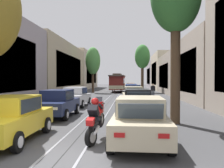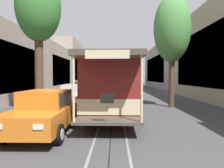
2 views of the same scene
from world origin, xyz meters
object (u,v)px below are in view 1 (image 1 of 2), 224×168
object	(u,v)px
parked_car_beige_mid_right	(133,96)
street_tree_kerb_right_second	(142,57)
parked_car_orange_far_right	(131,87)
motorcycle_with_rider	(95,119)
parked_car_yellow_near_left	(10,118)
parked_car_white_mid_left	(75,97)
parked_car_beige_near_right	(140,120)
pedestrian_on_left_pavement	(153,90)
street_tree_kerb_left_second	(93,61)
parked_car_silver_sixth_right	(132,88)
parked_car_black_second_right	(137,102)
cable_car_trolley	(118,83)
parked_car_navy_second_left	(57,103)
parked_car_navy_fourth_right	(134,92)
parked_car_blue_fifth_right	(131,90)

from	to	relation	value
parked_car_beige_mid_right	street_tree_kerb_right_second	size ratio (longest dim) A/B	0.53
parked_car_orange_far_right	motorcycle_with_rider	bearing A→B (deg)	-92.56
parked_car_yellow_near_left	motorcycle_with_rider	size ratio (longest dim) A/B	2.25
parked_car_white_mid_left	street_tree_kerb_right_second	size ratio (longest dim) A/B	0.53
parked_car_beige_mid_right	parked_car_orange_far_right	world-z (taller)	same
street_tree_kerb_right_second	parked_car_beige_near_right	bearing A→B (deg)	-93.58
parked_car_white_mid_left	pedestrian_on_left_pavement	world-z (taller)	pedestrian_on_left_pavement
parked_car_yellow_near_left	street_tree_kerb_left_second	world-z (taller)	street_tree_kerb_left_second
parked_car_yellow_near_left	parked_car_beige_near_right	distance (m)	4.58
parked_car_silver_sixth_right	street_tree_kerb_right_second	bearing A→B (deg)	39.81
parked_car_beige_mid_right	motorcycle_with_rider	size ratio (longest dim) A/B	2.28
parked_car_black_second_right	cable_car_trolley	distance (m)	28.45
parked_car_navy_second_left	parked_car_orange_far_right	bearing A→B (deg)	81.90
parked_car_orange_far_right	motorcycle_with_rider	xyz separation A→B (m)	(-1.74, -38.83, 0.01)
parked_car_beige_near_right	parked_car_black_second_right	world-z (taller)	same
parked_car_white_mid_left	parked_car_silver_sixth_right	bearing A→B (deg)	76.93
parked_car_navy_second_left	parked_car_navy_fourth_right	bearing A→B (deg)	71.27
parked_car_beige_mid_right	street_tree_kerb_left_second	xyz separation A→B (m)	(-6.39, 19.45, 4.56)
parked_car_white_mid_left	parked_car_blue_fifth_right	world-z (taller)	same
parked_car_beige_near_right	parked_car_silver_sixth_right	size ratio (longest dim) A/B	1.01
parked_car_white_mid_left	parked_car_orange_far_right	xyz separation A→B (m)	(4.90, 27.65, 0.00)
parked_car_yellow_near_left	pedestrian_on_left_pavement	distance (m)	22.20
parked_car_black_second_right	parked_car_silver_sixth_right	distance (m)	25.95
parked_car_yellow_near_left	parked_car_blue_fifth_right	size ratio (longest dim) A/B	0.99
parked_car_black_second_right	cable_car_trolley	world-z (taller)	cable_car_trolley
parked_car_navy_fourth_right	cable_car_trolley	distance (m)	15.53
parked_car_black_second_right	parked_car_silver_sixth_right	bearing A→B (deg)	89.75
parked_car_silver_sixth_right	cable_car_trolley	size ratio (longest dim) A/B	0.48
parked_car_navy_fourth_right	pedestrian_on_left_pavement	world-z (taller)	pedestrian_on_left_pavement
parked_car_white_mid_left	cable_car_trolley	world-z (taller)	cable_car_trolley
parked_car_blue_fifth_right	parked_car_orange_far_right	bearing A→B (deg)	89.56
parked_car_black_second_right	motorcycle_with_rider	distance (m)	6.92
street_tree_kerb_right_second	parked_car_yellow_near_left	bearing A→B (deg)	-101.10
parked_car_black_second_right	pedestrian_on_left_pavement	size ratio (longest dim) A/B	2.58
parked_car_navy_fourth_right	parked_car_orange_far_right	xyz separation A→B (m)	(-0.08, 19.10, 0.00)
parked_car_black_second_right	parked_car_blue_fifth_right	distance (m)	18.83
parked_car_yellow_near_left	cable_car_trolley	world-z (taller)	cable_car_trolley
parked_car_silver_sixth_right	parked_car_orange_far_right	world-z (taller)	same
parked_car_blue_fifth_right	cable_car_trolley	world-z (taller)	cable_car_trolley
parked_car_beige_mid_right	parked_car_silver_sixth_right	size ratio (longest dim) A/B	1.01
parked_car_yellow_near_left	parked_car_black_second_right	size ratio (longest dim) A/B	1.00
parked_car_navy_second_left	street_tree_kerb_left_second	distance (m)	27.06
parked_car_black_second_right	parked_car_silver_sixth_right	world-z (taller)	same
parked_car_yellow_near_left	parked_car_orange_far_right	distance (m)	39.16
pedestrian_on_left_pavement	street_tree_kerb_right_second	bearing A→B (deg)	92.11
parked_car_silver_sixth_right	parked_car_navy_fourth_right	bearing A→B (deg)	-90.06
parked_car_beige_near_right	motorcycle_with_rider	bearing A→B (deg)	177.02
parked_car_blue_fifth_right	parked_car_orange_far_right	distance (m)	13.29
parked_car_navy_fourth_right	parked_car_black_second_right	bearing A→B (deg)	-90.45
parked_car_blue_fifth_right	parked_car_beige_mid_right	bearing A→B (deg)	-90.09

